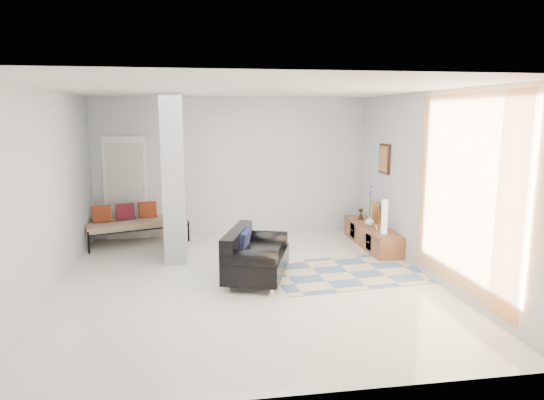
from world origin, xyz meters
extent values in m
plane|color=white|center=(0.00, 0.00, 0.00)|extent=(6.00, 6.00, 0.00)
plane|color=white|center=(0.00, 0.00, 2.80)|extent=(6.00, 6.00, 0.00)
plane|color=silver|center=(0.00, 3.00, 1.40)|extent=(6.00, 0.00, 6.00)
plane|color=silver|center=(0.00, -3.00, 1.40)|extent=(6.00, 0.00, 6.00)
plane|color=silver|center=(-2.75, 0.00, 1.40)|extent=(0.00, 6.00, 6.00)
plane|color=silver|center=(2.75, 0.00, 1.40)|extent=(0.00, 6.00, 6.00)
cube|color=#AFB3B6|center=(-1.10, 1.60, 1.40)|extent=(0.35, 1.20, 2.80)
cube|color=white|center=(-2.10, 2.96, 1.02)|extent=(0.85, 0.06, 2.04)
plane|color=#FFA043|center=(2.67, -1.15, 1.45)|extent=(0.00, 2.55, 2.55)
cube|color=#32170D|center=(2.72, 1.65, 1.65)|extent=(0.04, 0.45, 0.55)
cube|color=brown|center=(2.52, 1.65, 0.20)|extent=(0.45, 2.02, 0.40)
cube|color=#32170D|center=(2.30, 1.21, 0.20)|extent=(0.02, 0.27, 0.28)
cube|color=#32170D|center=(2.30, 2.10, 0.20)|extent=(0.02, 0.27, 0.28)
cube|color=#EF9F46|center=(2.70, 1.93, 0.60)|extent=(0.09, 0.32, 0.40)
cube|color=silver|center=(2.42, 1.21, 0.46)|extent=(0.04, 0.10, 0.12)
cylinder|color=silver|center=(-0.32, -0.32, 0.05)|extent=(0.05, 0.05, 0.10)
cylinder|color=silver|center=(0.02, 0.73, 0.05)|extent=(0.05, 0.05, 0.10)
cylinder|color=silver|center=(0.26, -0.51, 0.05)|extent=(0.05, 0.05, 0.10)
cylinder|color=silver|center=(0.60, 0.54, 0.05)|extent=(0.05, 0.05, 0.10)
cube|color=black|center=(0.14, 0.11, 0.25)|extent=(1.19, 1.53, 0.30)
cube|color=black|center=(-0.15, 0.20, 0.58)|extent=(0.61, 1.34, 0.36)
cylinder|color=black|center=(-0.03, -0.42, 0.48)|extent=(0.82, 0.50, 0.28)
cylinder|color=black|center=(0.31, 0.63, 0.48)|extent=(0.82, 0.50, 0.28)
cube|color=black|center=(-0.03, 0.17, 0.60)|extent=(0.29, 0.51, 0.31)
cylinder|color=black|center=(-2.65, 1.94, 0.20)|extent=(0.04, 0.04, 0.40)
cylinder|color=black|center=(-0.90, 2.53, 0.20)|extent=(0.04, 0.04, 0.40)
cylinder|color=black|center=(-2.90, 2.67, 0.20)|extent=(0.04, 0.04, 0.40)
cylinder|color=black|center=(-1.15, 3.26, 0.20)|extent=(0.04, 0.04, 0.40)
cube|color=beige|center=(-1.90, 2.60, 0.38)|extent=(2.02, 1.34, 0.12)
cube|color=maroon|center=(-2.51, 2.55, 0.60)|extent=(0.37, 0.26, 0.33)
cube|color=maroon|center=(-2.10, 2.69, 0.60)|extent=(0.37, 0.26, 0.33)
cube|color=maroon|center=(-1.69, 2.83, 0.60)|extent=(0.37, 0.26, 0.33)
cube|color=#C5B497|center=(1.60, 0.20, 0.01)|extent=(2.52, 1.81, 0.01)
cylinder|color=silver|center=(2.50, 1.01, 0.70)|extent=(0.11, 0.11, 0.60)
imported|color=white|center=(2.47, 1.64, 0.49)|extent=(0.20, 0.20, 0.18)
camera|label=1|loc=(-0.74, -6.84, 2.45)|focal=32.00mm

